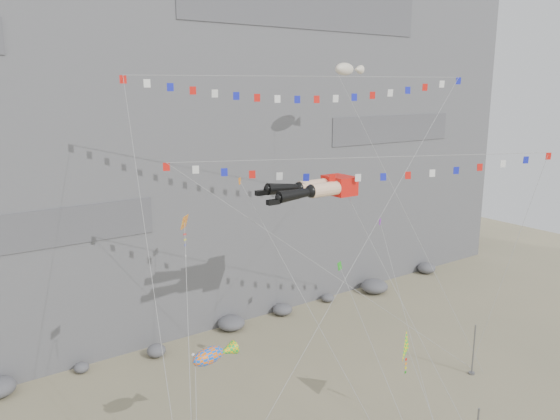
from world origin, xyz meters
TOP-DOWN VIEW (x-y plane):
  - ground at (0.00, 0.00)m, footprint 120.00×120.00m
  - cliff at (0.00, 32.00)m, footprint 80.00×28.00m
  - talus_boulders at (0.00, 17.00)m, footprint 60.00×3.00m
  - anchor_pole_right at (11.57, -1.42)m, footprint 0.12×0.12m
  - legs_kite at (0.59, 5.16)m, footprint 7.81×15.08m
  - flag_banner_upper at (1.41, 7.49)m, footprint 28.73×15.65m
  - flag_banner_lower at (4.11, 3.24)m, footprint 26.82×11.82m
  - harlequin_kite at (-10.95, 3.06)m, footprint 4.72×8.80m
  - fish_windsock at (-10.40, 1.69)m, footprint 5.22×5.75m
  - delta_kite at (2.47, -2.43)m, footprint 3.07×6.48m
  - blimp_windsock at (8.76, 11.56)m, footprint 5.66×14.88m
  - small_kite_a at (-3.84, 8.18)m, footprint 2.97×14.39m
  - small_kite_b at (6.76, 4.57)m, footprint 4.66×10.46m
  - small_kite_c at (0.16, 1.89)m, footprint 2.37×10.82m

SIDE VIEW (x-z plane):
  - ground at x=0.00m, z-range 0.00..0.00m
  - talus_boulders at x=0.00m, z-range 0.00..1.20m
  - anchor_pole_right at x=11.57m, z-range 0.00..4.25m
  - delta_kite at x=2.47m, z-range 1.44..9.39m
  - fish_windsock at x=-10.40m, z-range 2.37..11.38m
  - small_kite_c at x=0.16m, z-range 2.96..17.55m
  - small_kite_b at x=6.76m, z-range 3.79..19.85m
  - harlequin_kite at x=-10.95m, z-range 6.21..23.45m
  - legs_kite at x=0.59m, z-range 5.08..25.69m
  - small_kite_a at x=-3.84m, z-range 4.93..26.06m
  - flag_banner_lower at x=4.11m, z-range 7.49..27.65m
  - flag_banner_upper at x=1.41m, z-range 8.00..38.61m
  - blimp_windsock at x=8.76m, z-range 10.10..37.97m
  - cliff at x=0.00m, z-range 0.00..50.00m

